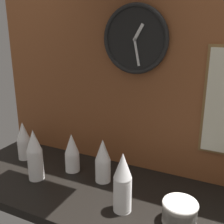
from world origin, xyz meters
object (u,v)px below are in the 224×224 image
Objects in this scene: cup_stack_center_left at (72,153)px; wall_clock at (135,39)px; cup_stack_left at (35,155)px; cup_stack_center_right at (123,182)px; cup_stack_center at (103,160)px; cup_stack_far_left at (24,140)px; bowl_stack_right at (180,211)px.

wall_clock reaches higher than cup_stack_center_left.
cup_stack_left is 0.46m from cup_stack_center_right.
wall_clock is (0.25, 0.16, 0.54)m from cup_stack_center_left.
cup_stack_center_right is at bearing -43.13° from cup_stack_center.
cup_stack_far_left is 0.67× the size of wall_clock.
cup_stack_far_left is 0.84× the size of cup_stack_center_right.
wall_clock is (0.37, 0.30, 0.51)m from cup_stack_left.
cup_stack_far_left is at bearing 165.02° from cup_stack_center_right.
wall_clock is (0.56, 0.16, 0.53)m from cup_stack_far_left.
cup_stack_center_left is (-0.18, 0.02, -0.01)m from cup_stack_center.
cup_stack_center_left is 0.63× the size of wall_clock.
cup_stack_center_right is at bearing -172.58° from bowl_stack_right.
cup_stack_left reaches higher than cup_stack_center.
cup_stack_center_right is (0.46, -0.04, 0.00)m from cup_stack_left.
cup_stack_far_left is 1.57× the size of bowl_stack_right.
cup_stack_far_left and cup_stack_center have the same top height.
cup_stack_center_left is 0.61m from wall_clock.
cup_stack_far_left is 0.79m from wall_clock.
wall_clock is (-0.31, 0.31, 0.59)m from bowl_stack_right.
cup_stack_center_right reaches higher than cup_stack_far_left.
bowl_stack_right is (0.57, -0.15, -0.05)m from cup_stack_center_left.
bowl_stack_right is at bearing -0.74° from cup_stack_left.
cup_stack_far_left is 0.49m from cup_stack_center.
cup_stack_center_left is at bearing -147.67° from wall_clock.
bowl_stack_right is at bearing 7.42° from cup_stack_center_right.
cup_stack_center_right is 0.39m from cup_stack_center_left.
cup_stack_far_left is 0.31m from cup_stack_center_left.
cup_stack_center_left is 0.59m from bowl_stack_right.
cup_stack_far_left is 0.68m from cup_stack_center_right.
cup_stack_left is 0.18m from cup_stack_center_left.
bowl_stack_right is (0.87, -0.15, -0.06)m from cup_stack_far_left.
cup_stack_left is at bearing -35.21° from cup_stack_far_left.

